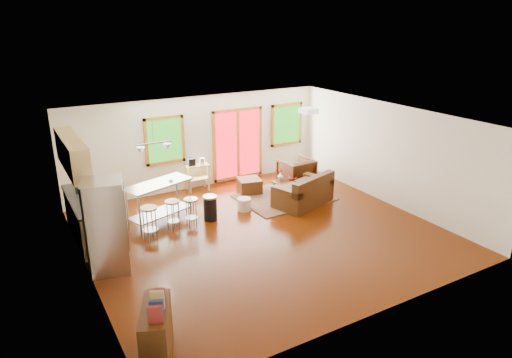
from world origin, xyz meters
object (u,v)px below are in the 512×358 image
ottoman (249,186)px  kitchen_cart (196,168)px  island (159,196)px  armchair (296,171)px  loveseat (304,193)px  refrigerator (107,226)px  coffee_table (290,182)px  rug (284,197)px

ottoman → kitchen_cart: size_ratio=0.63×
island → armchair: bearing=7.0°
loveseat → refrigerator: bearing=171.2°
coffee_table → armchair: bearing=41.5°
rug → ottoman: ottoman is taller
rug → island: island is taller
armchair → island: size_ratio=0.52×
island → kitchen_cart: (1.60, 1.58, -0.04)m
loveseat → refrigerator: (-5.11, -0.78, 0.59)m
loveseat → kitchen_cart: size_ratio=1.82×
kitchen_cart → coffee_table: bearing=-34.8°
ottoman → refrigerator: bearing=-152.4°
island → kitchen_cart: size_ratio=1.78×
armchair → island: (-4.22, -0.52, 0.25)m
armchair → loveseat: bearing=62.0°
ottoman → rug: bearing=-53.8°
refrigerator → kitchen_cart: bearing=58.0°
loveseat → coffee_table: 0.87m
rug → kitchen_cart: (-1.80, 1.71, 0.64)m
loveseat → kitchen_cart: kitchen_cart is taller
coffee_table → island: (-3.74, -0.09, 0.37)m
rug → armchair: size_ratio=2.64×
coffee_table → ottoman: size_ratio=1.63×
rug → coffee_table: (0.34, 0.22, 0.30)m
loveseat → armchair: 1.44m
rug → island: bearing=177.8°
rug → coffee_table: size_ratio=2.40×
rug → coffee_table: bearing=32.9°
rug → loveseat: size_ratio=1.34×
loveseat → kitchen_cart: bearing=112.9°
loveseat → kitchen_cart: 3.10m
coffee_table → kitchen_cart: 2.63m
island → ottoman: bearing=14.0°
armchair → ottoman: armchair is taller
ottoman → island: island is taller
rug → refrigerator: size_ratio=1.28×
refrigerator → island: bearing=58.5°
ottoman → loveseat: bearing=-61.4°
ottoman → kitchen_cart: 1.55m
armchair → kitchen_cart: (-2.63, 1.06, 0.21)m
armchair → island: island is taller
armchair → ottoman: size_ratio=1.48×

